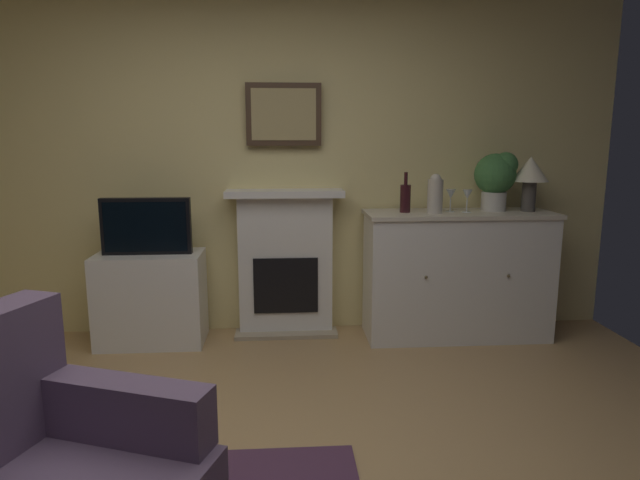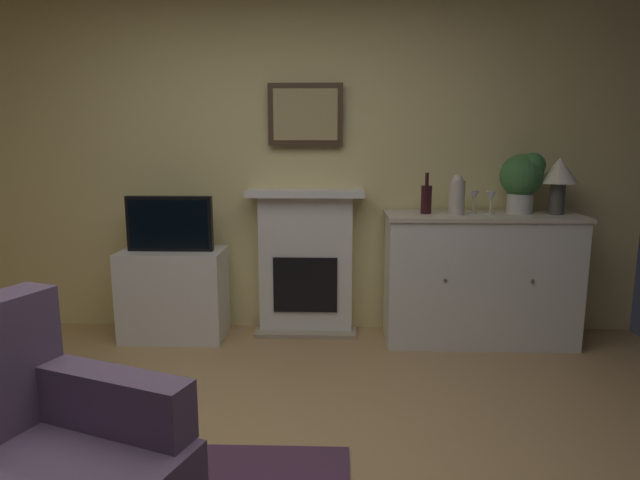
% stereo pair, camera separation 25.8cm
% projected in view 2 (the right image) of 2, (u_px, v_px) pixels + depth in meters
% --- Properties ---
extents(wall_rear, '(5.45, 0.06, 2.85)m').
position_uv_depth(wall_rear, '(281.00, 145.00, 4.14)').
color(wall_rear, '#EAD68C').
rests_on(wall_rear, ground_plane).
extents(fireplace_unit, '(0.87, 0.30, 1.10)m').
position_uv_depth(fireplace_unit, '(306.00, 262.00, 4.16)').
color(fireplace_unit, white).
rests_on(fireplace_unit, ground_plane).
extents(framed_picture, '(0.55, 0.04, 0.45)m').
position_uv_depth(framed_picture, '(305.00, 115.00, 4.01)').
color(framed_picture, '#473323').
extents(sideboard_cabinet, '(1.37, 0.49, 0.95)m').
position_uv_depth(sideboard_cabinet, '(480.00, 278.00, 3.96)').
color(sideboard_cabinet, white).
rests_on(sideboard_cabinet, ground_plane).
extents(table_lamp, '(0.26, 0.26, 0.40)m').
position_uv_depth(table_lamp, '(559.00, 175.00, 3.81)').
color(table_lamp, '#4C4742').
rests_on(table_lamp, sideboard_cabinet).
extents(wine_bottle, '(0.08, 0.08, 0.29)m').
position_uv_depth(wine_bottle, '(426.00, 199.00, 3.88)').
color(wine_bottle, '#331419').
rests_on(wine_bottle, sideboard_cabinet).
extents(wine_glass_left, '(0.07, 0.07, 0.16)m').
position_uv_depth(wine_glass_left, '(474.00, 197.00, 3.87)').
color(wine_glass_left, silver).
rests_on(wine_glass_left, sideboard_cabinet).
extents(wine_glass_center, '(0.07, 0.07, 0.16)m').
position_uv_depth(wine_glass_center, '(491.00, 197.00, 3.83)').
color(wine_glass_center, silver).
rests_on(wine_glass_center, sideboard_cabinet).
extents(vase_decorative, '(0.11, 0.11, 0.28)m').
position_uv_depth(vase_decorative, '(457.00, 195.00, 3.81)').
color(vase_decorative, beige).
rests_on(vase_decorative, sideboard_cabinet).
extents(tv_cabinet, '(0.75, 0.42, 0.67)m').
position_uv_depth(tv_cabinet, '(174.00, 294.00, 4.08)').
color(tv_cabinet, white).
rests_on(tv_cabinet, ground_plane).
extents(tv_set, '(0.62, 0.07, 0.40)m').
position_uv_depth(tv_set, '(170.00, 224.00, 3.96)').
color(tv_set, black).
rests_on(tv_set, tv_cabinet).
extents(potted_plant_small, '(0.30, 0.30, 0.43)m').
position_uv_depth(potted_plant_small, '(523.00, 177.00, 3.87)').
color(potted_plant_small, beige).
rests_on(potted_plant_small, sideboard_cabinet).
extents(armchair, '(1.02, 0.99, 0.92)m').
position_uv_depth(armchair, '(19.00, 480.00, 1.77)').
color(armchair, '#604C66').
rests_on(armchair, ground_plane).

